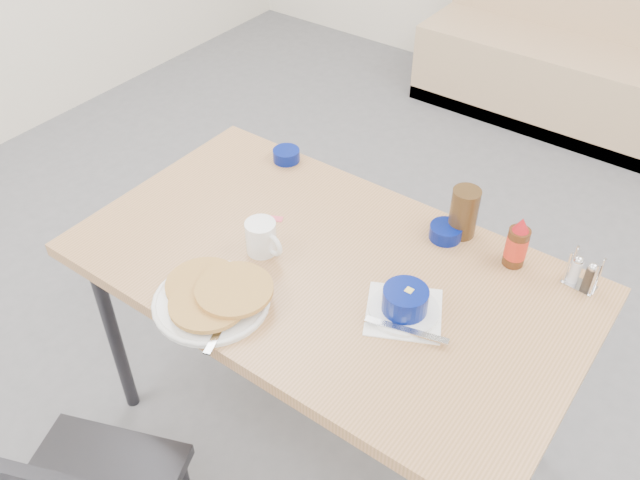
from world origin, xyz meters
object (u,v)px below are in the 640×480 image
Objects in this scene: pancake_plate at (214,297)px; coffee_mug at (262,237)px; booth_bench at (598,65)px; butter_bowl at (446,232)px; amber_tumbler at (464,212)px; syrup_bottle at (517,244)px; grits_setting at (405,304)px; dining_table at (327,282)px; condiment_caddy at (582,275)px; creamer_bowl at (286,155)px.

coffee_mug reaches higher than pancake_plate.
booth_bench is 2.29m from butter_bowl.
syrup_bottle reaches higher than amber_tumbler.
butter_bowl is (0.36, 0.58, -0.00)m from pancake_plate.
butter_bowl is at bearing 42.51° from coffee_mug.
grits_setting is 0.37m from syrup_bottle.
dining_table is 0.68m from condiment_caddy.
dining_table is at bearing -142.63° from syrup_bottle.
booth_bench is at bearing 86.87° from pancake_plate.
amber_tumbler is (0.23, 0.34, 0.14)m from dining_table.
condiment_caddy is (0.58, -2.20, 0.45)m from booth_bench.
grits_setting is (0.44, 0.03, -0.02)m from coffee_mug.
condiment_caddy is (0.74, 0.62, 0.01)m from pancake_plate.
pancake_plate is 0.68m from butter_bowl.
dining_table is at bearing 17.28° from coffee_mug.
booth_bench is 21.45× the size of creamer_bowl.
dining_table is 5.12× the size of grits_setting.
dining_table is 11.08× the size of coffee_mug.
amber_tumbler is (0.41, 0.40, 0.03)m from coffee_mug.
coffee_mug is 0.86m from condiment_caddy.
condiment_caddy is 0.18m from syrup_bottle.
condiment_caddy is at bearing 5.30° from butter_bowl.
booth_bench is 2.56m from dining_table.
condiment_caddy reaches higher than butter_bowl.
dining_table is 0.53m from syrup_bottle.
booth_bench is at bearing 85.99° from coffee_mug.
coffee_mug is at bearing -147.15° from condiment_caddy.
coffee_mug is at bearing 96.77° from pancake_plate.
amber_tumbler reaches higher than dining_table.
dining_table is at bearing -144.43° from condiment_caddy.
amber_tumbler is at bearing -84.03° from booth_bench.
syrup_bottle is (0.81, -0.03, 0.05)m from creamer_bowl.
creamer_bowl is (-0.67, 0.37, -0.01)m from grits_setting.
creamer_bowl is at bearing 140.30° from dining_table.
condiment_caddy is at bearing 48.11° from grits_setting.
amber_tumbler reaches higher than condiment_caddy.
grits_setting is at bearing 31.75° from pancake_plate.
pancake_plate is at bearing -133.25° from syrup_bottle.
dining_table is (0.00, -2.53, 0.35)m from booth_bench.
syrup_bottle reaches higher than pancake_plate.
pancake_plate is at bearing -118.43° from dining_table.
butter_bowl is at bearing 55.56° from dining_table.
creamer_bowl is (-0.23, 0.40, -0.03)m from coffee_mug.
pancake_plate reaches higher than creamer_bowl.
dining_table is 9.25× the size of amber_tumbler.
pancake_plate is 0.23m from coffee_mug.
condiment_caddy reaches higher than dining_table.
creamer_bowl reaches higher than dining_table.
butter_bowl is 0.08m from amber_tumbler.
creamer_bowl is 0.95× the size of butter_bowl.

